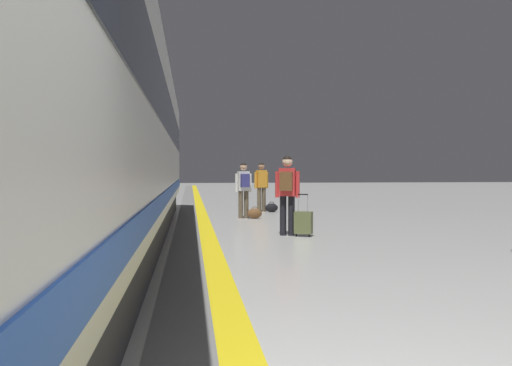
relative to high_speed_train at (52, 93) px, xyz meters
name	(u,v)px	position (x,y,z in m)	size (l,w,h in m)	color
safety_line_strip	(208,238)	(2.24, 3.95, -2.50)	(0.36, 80.00, 0.01)	yellow
tactile_edge_band	(190,238)	(1.84, 3.95, -2.50)	(0.75, 80.00, 0.01)	slate
high_speed_train	(52,93)	(0.00, 0.00, 0.00)	(2.94, 28.00, 4.97)	#38383D
passenger_near	(287,188)	(3.98, 4.15, -1.45)	(0.53, 0.42, 1.76)	black
suitcase_near	(303,223)	(4.31, 3.95, -2.20)	(0.44, 0.36, 0.93)	#596038
passenger_mid	(244,185)	(3.45, 8.57, -1.51)	(0.51, 0.37, 1.67)	brown
duffel_bag_mid	(255,213)	(3.77, 8.44, -2.35)	(0.44, 0.26, 0.36)	brown
passenger_far	(261,183)	(4.33, 11.07, -1.51)	(0.51, 0.31, 1.71)	brown
duffel_bag_far	(272,208)	(4.65, 10.82, -2.35)	(0.44, 0.26, 0.36)	black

